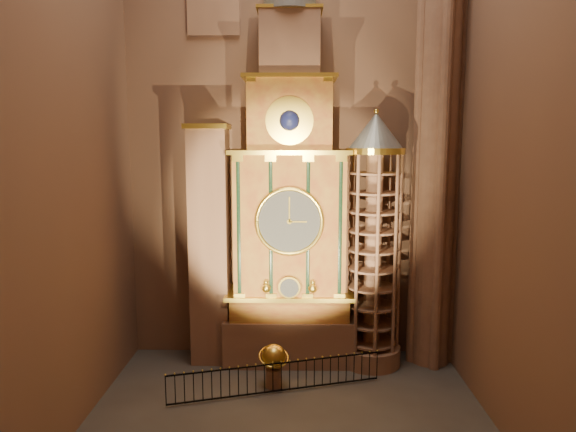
{
  "coord_description": "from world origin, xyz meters",
  "views": [
    {
      "loc": [
        0.24,
        -16.4,
        9.42
      ],
      "look_at": [
        -0.04,
        3.0,
        6.66
      ],
      "focal_mm": 32.0,
      "sensor_mm": 36.0,
      "label": 1
    }
  ],
  "objects_px": {
    "stair_turret": "(373,243)",
    "iron_railing": "(277,378)",
    "portrait_tower": "(210,244)",
    "astronomical_clock": "(290,209)",
    "celestial_globe": "(274,362)"
  },
  "relations": [
    {
      "from": "stair_turret",
      "to": "iron_railing",
      "type": "xyz_separation_m",
      "value": [
        -3.94,
        -2.76,
        -4.64
      ]
    },
    {
      "from": "portrait_tower",
      "to": "iron_railing",
      "type": "distance_m",
      "value": 6.2
    },
    {
      "from": "stair_turret",
      "to": "iron_railing",
      "type": "distance_m",
      "value": 6.68
    },
    {
      "from": "portrait_tower",
      "to": "stair_turret",
      "type": "distance_m",
      "value": 6.91
    },
    {
      "from": "astronomical_clock",
      "to": "portrait_tower",
      "type": "height_order",
      "value": "astronomical_clock"
    },
    {
      "from": "celestial_globe",
      "to": "astronomical_clock",
      "type": "bearing_deg",
      "value": 76.72
    },
    {
      "from": "portrait_tower",
      "to": "stair_turret",
      "type": "relative_size",
      "value": 0.94
    },
    {
      "from": "astronomical_clock",
      "to": "celestial_globe",
      "type": "bearing_deg",
      "value": -103.28
    },
    {
      "from": "astronomical_clock",
      "to": "stair_turret",
      "type": "relative_size",
      "value": 1.55
    },
    {
      "from": "astronomical_clock",
      "to": "portrait_tower",
      "type": "bearing_deg",
      "value": 179.71
    },
    {
      "from": "astronomical_clock",
      "to": "stair_turret",
      "type": "xyz_separation_m",
      "value": [
        3.5,
        -0.26,
        -1.41
      ]
    },
    {
      "from": "iron_railing",
      "to": "portrait_tower",
      "type": "bearing_deg",
      "value": 134.25
    },
    {
      "from": "portrait_tower",
      "to": "stair_turret",
      "type": "bearing_deg",
      "value": -2.33
    },
    {
      "from": "celestial_globe",
      "to": "iron_railing",
      "type": "distance_m",
      "value": 0.68
    },
    {
      "from": "celestial_globe",
      "to": "stair_turret",
      "type": "bearing_deg",
      "value": 28.63
    }
  ]
}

